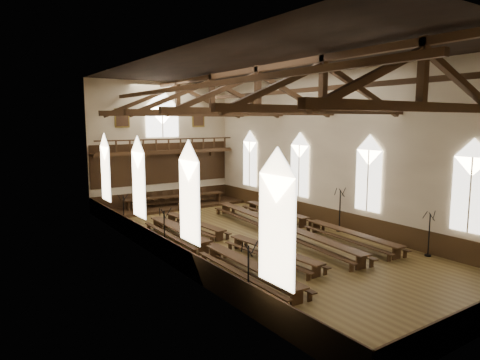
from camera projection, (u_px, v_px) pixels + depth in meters
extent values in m
plane|color=brown|center=(257.00, 241.00, 24.80)|extent=(26.00, 26.00, 0.00)
plane|color=beige|center=(162.00, 144.00, 34.76)|extent=(12.00, 0.00, 12.00)
plane|color=beige|center=(158.00, 160.00, 20.77)|extent=(0.00, 26.00, 26.00)
plane|color=beige|center=(333.00, 151.00, 27.45)|extent=(0.00, 26.00, 26.00)
plane|color=black|center=(258.00, 64.00, 23.42)|extent=(26.00, 26.00, 0.00)
cube|color=#35220F|center=(164.00, 198.00, 35.33)|extent=(11.90, 0.08, 1.20)
cube|color=#35220F|center=(161.00, 248.00, 21.39)|extent=(0.08, 25.90, 1.20)
cube|color=#35220F|center=(330.00, 218.00, 28.03)|extent=(0.08, 25.90, 1.20)
cube|color=white|center=(277.00, 231.00, 13.67)|extent=(0.05, 1.80, 3.60)
cube|color=white|center=(277.00, 175.00, 13.42)|extent=(0.05, 1.80, 1.80)
cylinder|color=beige|center=(277.00, 231.00, 13.69)|extent=(0.08, 0.08, 3.60)
cube|color=white|center=(189.00, 202.00, 18.59)|extent=(0.05, 1.80, 3.60)
cube|color=white|center=(189.00, 161.00, 18.34)|extent=(0.05, 1.80, 1.80)
cylinder|color=beige|center=(190.00, 202.00, 18.61)|extent=(0.08, 0.08, 3.60)
cube|color=white|center=(139.00, 185.00, 23.50)|extent=(0.05, 1.80, 3.60)
cube|color=white|center=(138.00, 152.00, 23.25)|extent=(0.05, 1.80, 1.80)
cylinder|color=beige|center=(139.00, 185.00, 23.52)|extent=(0.08, 0.08, 3.60)
cube|color=white|center=(106.00, 174.00, 28.41)|extent=(0.05, 1.80, 3.60)
cube|color=white|center=(104.00, 147.00, 28.17)|extent=(0.05, 1.80, 1.80)
cylinder|color=beige|center=(106.00, 174.00, 28.44)|extent=(0.08, 0.08, 3.60)
cube|color=white|center=(470.00, 195.00, 20.24)|extent=(0.05, 1.80, 3.60)
cube|color=white|center=(473.00, 157.00, 19.99)|extent=(0.05, 1.80, 1.80)
cylinder|color=beige|center=(470.00, 195.00, 20.22)|extent=(0.08, 0.08, 3.60)
cube|color=white|center=(368.00, 181.00, 25.16)|extent=(0.05, 1.80, 3.60)
cube|color=white|center=(369.00, 150.00, 24.91)|extent=(0.05, 1.80, 1.80)
cylinder|color=beige|center=(368.00, 181.00, 25.13)|extent=(0.08, 0.08, 3.60)
cube|color=white|center=(299.00, 171.00, 30.07)|extent=(0.05, 1.80, 3.60)
cube|color=white|center=(300.00, 145.00, 29.82)|extent=(0.05, 1.80, 1.80)
cylinder|color=beige|center=(299.00, 171.00, 30.05)|extent=(0.08, 0.08, 3.60)
cube|color=white|center=(250.00, 164.00, 34.99)|extent=(0.05, 1.80, 3.60)
cube|color=white|center=(250.00, 142.00, 34.74)|extent=(0.05, 1.80, 1.80)
cylinder|color=beige|center=(249.00, 164.00, 34.96)|extent=(0.08, 0.08, 3.60)
cube|color=silver|center=(162.00, 122.00, 34.43)|extent=(2.80, 0.05, 2.40)
cube|color=silver|center=(162.00, 107.00, 34.26)|extent=(2.80, 0.05, 2.80)
cylinder|color=beige|center=(163.00, 122.00, 34.39)|extent=(0.10, 0.10, 2.40)
cube|color=#381F11|center=(166.00, 152.00, 34.31)|extent=(11.80, 1.20, 0.20)
cube|color=#35220F|center=(163.00, 163.00, 34.92)|extent=(11.80, 0.10, 3.30)
cube|color=#381F11|center=(168.00, 139.00, 33.72)|extent=(11.60, 0.12, 0.10)
cube|color=#381F11|center=(169.00, 151.00, 33.84)|extent=(11.60, 0.12, 0.10)
cube|color=#381F11|center=(109.00, 158.00, 32.16)|extent=(0.35, 0.40, 0.50)
cube|color=#381F11|center=(146.00, 156.00, 33.83)|extent=(0.35, 0.40, 0.50)
cube|color=#381F11|center=(181.00, 154.00, 35.50)|extent=(0.35, 0.40, 0.50)
cube|color=#381F11|center=(212.00, 153.00, 37.17)|extent=(0.35, 0.40, 0.50)
cube|color=brown|center=(122.00, 118.00, 32.56)|extent=(1.15, 0.06, 1.45)
cube|color=black|center=(122.00, 118.00, 32.52)|extent=(0.95, 0.04, 1.25)
cube|color=brown|center=(198.00, 118.00, 36.23)|extent=(1.15, 0.06, 1.45)
cube|color=black|center=(199.00, 118.00, 36.20)|extent=(0.95, 0.04, 1.25)
cube|color=#381F11|center=(421.00, 107.00, 15.59)|extent=(11.70, 0.35, 0.35)
cube|color=#381F11|center=(423.00, 70.00, 15.41)|extent=(0.30, 0.30, 2.40)
cube|color=#381F11|center=(370.00, 77.00, 13.86)|extent=(5.44, 0.26, 2.40)
cube|color=#381F11|center=(465.00, 85.00, 17.07)|extent=(5.44, 0.26, 2.40)
cube|color=#381F11|center=(322.00, 110.00, 19.68)|extent=(11.70, 0.35, 0.35)
cube|color=#381F11|center=(323.00, 81.00, 19.50)|extent=(0.30, 0.30, 2.40)
cube|color=#381F11|center=(274.00, 87.00, 17.95)|extent=(5.44, 0.26, 2.40)
cube|color=#381F11|center=(365.00, 92.00, 21.16)|extent=(5.44, 0.26, 2.40)
cube|color=#381F11|center=(258.00, 112.00, 23.78)|extent=(11.70, 0.35, 0.35)
cube|color=#381F11|center=(258.00, 88.00, 23.60)|extent=(0.30, 0.30, 2.40)
cube|color=#381F11|center=(213.00, 93.00, 22.05)|extent=(5.44, 0.26, 2.40)
cube|color=#381F11|center=(297.00, 97.00, 25.26)|extent=(5.44, 0.26, 2.40)
cube|color=#381F11|center=(212.00, 113.00, 27.87)|extent=(11.70, 0.35, 0.35)
cube|color=#381F11|center=(212.00, 93.00, 27.69)|extent=(0.30, 0.30, 2.40)
cube|color=#381F11|center=(171.00, 98.00, 26.15)|extent=(5.44, 0.26, 2.40)
cube|color=#381F11|center=(248.00, 100.00, 29.35)|extent=(5.44, 0.26, 2.40)
cube|color=#381F11|center=(178.00, 114.00, 31.97)|extent=(11.70, 0.35, 0.35)
cube|color=#381F11|center=(178.00, 96.00, 31.79)|extent=(0.30, 0.30, 2.40)
cube|color=#381F11|center=(141.00, 101.00, 30.24)|extent=(5.44, 0.26, 2.40)
cube|color=#381F11|center=(211.00, 103.00, 33.45)|extent=(5.44, 0.26, 2.40)
cube|color=#381F11|center=(205.00, 85.00, 21.73)|extent=(0.25, 25.70, 0.25)
cube|color=#381F11|center=(303.00, 90.00, 25.47)|extent=(0.25, 25.70, 0.25)
cube|color=#381F11|center=(258.00, 69.00, 23.46)|extent=(0.30, 25.70, 0.30)
cube|color=#381F11|center=(252.00, 264.00, 18.67)|extent=(0.82, 6.87, 0.08)
cube|color=#381F11|center=(300.00, 296.00, 16.20)|extent=(0.58, 0.09, 0.66)
cube|color=#381F11|center=(216.00, 254.00, 21.25)|extent=(0.58, 0.09, 0.66)
cube|color=#381F11|center=(252.00, 274.00, 18.74)|extent=(0.20, 6.08, 0.08)
cube|color=#381F11|center=(240.00, 273.00, 18.39)|extent=(0.41, 6.87, 0.06)
cube|color=#381F11|center=(288.00, 303.00, 15.85)|extent=(0.22, 0.07, 0.38)
cube|color=#381F11|center=(204.00, 258.00, 20.98)|extent=(0.22, 0.07, 0.38)
cube|color=#381F11|center=(263.00, 268.00, 19.04)|extent=(0.41, 6.87, 0.06)
cube|color=#381F11|center=(312.00, 296.00, 16.50)|extent=(0.22, 0.07, 0.38)
cube|color=#381F11|center=(226.00, 254.00, 21.64)|extent=(0.22, 0.07, 0.38)
cube|color=#381F11|center=(177.00, 229.00, 24.74)|extent=(0.82, 6.87, 0.08)
cube|color=#381F11|center=(204.00, 248.00, 22.26)|extent=(0.58, 0.09, 0.66)
cube|color=#381F11|center=(156.00, 224.00, 27.32)|extent=(0.58, 0.09, 0.66)
cube|color=#381F11|center=(177.00, 236.00, 24.80)|extent=(0.20, 6.08, 0.08)
cube|color=#381F11|center=(168.00, 235.00, 24.45)|extent=(0.41, 6.87, 0.06)
cube|color=#381F11|center=(194.00, 253.00, 21.91)|extent=(0.22, 0.07, 0.38)
cube|color=#381F11|center=(147.00, 228.00, 27.05)|extent=(0.22, 0.07, 0.38)
cube|color=#381F11|center=(187.00, 232.00, 25.10)|extent=(0.41, 6.87, 0.06)
cube|color=#381F11|center=(214.00, 249.00, 22.56)|extent=(0.22, 0.07, 0.38)
cube|color=#381F11|center=(165.00, 225.00, 27.70)|extent=(0.22, 0.07, 0.38)
cube|color=#381F11|center=(269.00, 250.00, 20.90)|extent=(1.04, 6.25, 0.07)
cube|color=#381F11|center=(309.00, 273.00, 18.66)|extent=(0.53, 0.11, 0.60)
cube|color=#381F11|center=(237.00, 243.00, 23.24)|extent=(0.53, 0.11, 0.60)
cube|color=#381F11|center=(269.00, 258.00, 20.96)|extent=(0.45, 5.50, 0.07)
cube|color=#381F11|center=(261.00, 257.00, 20.60)|extent=(0.67, 6.22, 0.05)
cube|color=#381F11|center=(300.00, 279.00, 18.30)|extent=(0.20, 0.08, 0.35)
cube|color=#381F11|center=(229.00, 247.00, 22.96)|extent=(0.20, 0.08, 0.35)
cube|color=#381F11|center=(277.00, 253.00, 21.28)|extent=(0.67, 6.22, 0.05)
cube|color=#381F11|center=(318.00, 273.00, 18.97)|extent=(0.20, 0.08, 0.35)
cube|color=#381F11|center=(245.00, 243.00, 23.63)|extent=(0.20, 0.08, 0.35)
cube|color=#381F11|center=(197.00, 221.00, 26.96)|extent=(1.04, 6.25, 0.07)
cube|color=#381F11|center=(220.00, 236.00, 24.72)|extent=(0.53, 0.11, 0.60)
cube|color=#381F11|center=(177.00, 218.00, 29.30)|extent=(0.53, 0.11, 0.60)
cube|color=#381F11|center=(197.00, 227.00, 27.02)|extent=(0.45, 5.50, 0.07)
cube|color=#381F11|center=(189.00, 226.00, 26.66)|extent=(0.67, 6.22, 0.05)
cube|color=#381F11|center=(213.00, 240.00, 24.36)|extent=(0.20, 0.08, 0.35)
cube|color=#381F11|center=(170.00, 221.00, 29.02)|extent=(0.20, 0.08, 0.35)
cube|color=#381F11|center=(204.00, 224.00, 27.34)|extent=(0.67, 6.22, 0.05)
cube|color=#381F11|center=(228.00, 236.00, 25.03)|extent=(0.20, 0.08, 0.35)
cube|color=#381F11|center=(184.00, 218.00, 29.69)|extent=(0.20, 0.08, 0.35)
cube|color=#381F11|center=(322.00, 237.00, 22.92)|extent=(1.37, 7.18, 0.08)
cube|color=#381F11|center=(370.00, 260.00, 20.34)|extent=(0.61, 0.14, 0.68)
cube|color=#381F11|center=(283.00, 231.00, 25.60)|extent=(0.61, 0.14, 0.68)
cube|color=#381F11|center=(322.00, 245.00, 22.98)|extent=(0.66, 6.31, 0.08)
cube|color=#381F11|center=(313.00, 244.00, 22.65)|extent=(0.94, 7.14, 0.06)
cube|color=#381F11|center=(361.00, 265.00, 20.01)|extent=(0.23, 0.09, 0.40)
cube|color=#381F11|center=(274.00, 235.00, 25.36)|extent=(0.23, 0.09, 0.40)
cube|color=#381F11|center=(331.00, 241.00, 23.26)|extent=(0.94, 7.14, 0.06)
cube|color=#381F11|center=(381.00, 261.00, 20.62)|extent=(0.23, 0.09, 0.40)
cube|color=#381F11|center=(291.00, 232.00, 25.96)|extent=(0.23, 0.09, 0.40)
cube|color=#381F11|center=(244.00, 213.00, 28.98)|extent=(1.37, 7.18, 0.08)
cube|color=#381F11|center=(273.00, 228.00, 26.40)|extent=(0.61, 0.14, 0.68)
cube|color=#381F11|center=(219.00, 210.00, 31.66)|extent=(0.61, 0.14, 0.68)
cube|color=#381F11|center=(244.00, 219.00, 29.04)|extent=(0.66, 6.31, 0.08)
cube|color=#381F11|center=(235.00, 218.00, 28.71)|extent=(0.94, 7.14, 0.06)
cube|color=#381F11|center=(265.00, 231.00, 26.07)|extent=(0.23, 0.09, 0.40)
cube|color=#381F11|center=(211.00, 213.00, 31.42)|extent=(0.23, 0.09, 0.40)
cube|color=#381F11|center=(252.00, 216.00, 29.32)|extent=(0.94, 7.14, 0.06)
cube|color=#381F11|center=(282.00, 229.00, 26.68)|extent=(0.23, 0.09, 0.40)
cube|color=#381F11|center=(226.00, 211.00, 32.03)|extent=(0.23, 0.09, 0.40)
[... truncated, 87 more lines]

